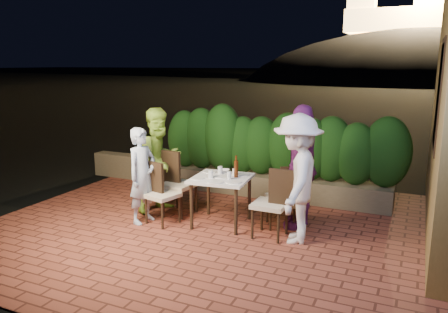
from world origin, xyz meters
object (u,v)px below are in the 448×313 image
Objects in this scene: diner_purple at (302,167)px; diner_green at (160,160)px; parapet_lamp at (143,153)px; chair_left_back at (179,183)px; chair_right_back at (281,197)px; beer_bottle at (236,166)px; diner_blue at (142,176)px; bowl at (224,171)px; chair_left_front at (162,194)px; chair_right_front at (270,203)px; diner_white at (297,179)px; dining_table at (221,201)px.

diner_green is at bearing -88.96° from diner_purple.
chair_left_back is at bearing -41.54° from parapet_lamp.
beer_bottle is at bearing -9.39° from chair_right_back.
diner_purple reaches higher than beer_bottle.
chair_right_back is (1.69, 0.14, -0.06)m from chair_left_back.
diner_purple is (2.29, 0.80, 0.19)m from diner_blue.
beer_bottle is 1.93× the size of bowl.
chair_left_front reaches higher than parapet_lamp.
chair_left_back is at bearing -9.90° from chair_right_front.
chair_right_back is 6.64× the size of parapet_lamp.
chair_right_back is (0.02, 0.45, -0.04)m from chair_right_front.
diner_white is (2.36, 0.25, 0.15)m from diner_blue.
chair_left_front is at bearing -6.29° from chair_right_back.
diner_blue reaches higher than beer_bottle.
diner_blue is at bearing -157.32° from diner_green.
diner_purple is (0.93, 0.31, 0.02)m from beer_bottle.
diner_purple is (1.22, 0.10, 0.16)m from bowl.
beer_bottle reaches higher than parapet_lamp.
diner_purple is at bearing -61.85° from diner_blue.
chair_right_back is 0.52× the size of diner_white.
chair_right_front is 2.02m from diner_blue.
bowl is at bearing -25.98° from chair_right_front.
parapet_lamp is (-1.46, 2.13, -0.18)m from diner_blue.
dining_table is 0.48× the size of diner_green.
diner_white is at bearing 19.51° from chair_left_front.
diner_green is at bearing 12.92° from diner_blue.
diner_green is 0.93× the size of diner_purple.
dining_table is 0.90× the size of chair_right_back.
beer_bottle is 0.19× the size of diner_white.
diner_green reaches higher than diner_blue.
diner_green reaches higher than beer_bottle.
chair_right_front is 0.54× the size of diner_purple.
dining_table is 0.91m from chair_right_back.
diner_blue is at bearing -153.22° from chair_left_front.
diner_green is (-1.10, -0.13, 0.10)m from bowl.
diner_green is at bearing -106.23° from diner_white.
diner_purple is at bearing -65.85° from diner_green.
chair_left_back is (-0.74, -0.15, -0.25)m from bowl.
diner_purple is 13.32× the size of parapet_lamp.
chair_left_front is 0.51× the size of diner_purple.
beer_bottle is 2.38× the size of parapet_lamp.
diner_blue reaches higher than chair_left_front.
diner_white is at bearing -26.22° from parapet_lamp.
parapet_lamp is at bearing -114.10° from diner_purple.
diner_purple reaches higher than parapet_lamp.
chair_left_front is 6.80× the size of parapet_lamp.
chair_right_front is at bearing -2.57° from chair_left_back.
chair_left_back reaches higher than chair_left_front.
diner_white is (0.37, 0.01, 0.39)m from chair_right_front.
chair_right_back is at bearing 34.76° from chair_left_front.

